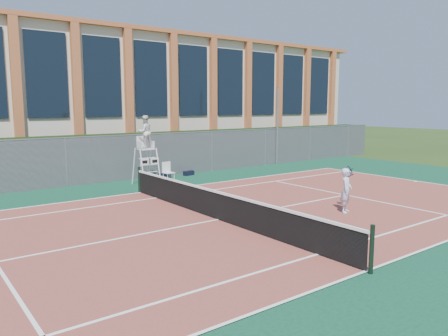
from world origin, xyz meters
TOP-DOWN VIEW (x-y plane):
  - ground at (0.00, 0.00)m, footprint 120.00×120.00m
  - apron at (0.00, 1.00)m, footprint 36.00×20.00m
  - tennis_court at (0.00, 0.00)m, footprint 23.77×10.97m
  - tennis_net at (0.00, 0.00)m, footprint 0.10×11.30m
  - fence at (0.00, 8.80)m, footprint 40.00×0.06m
  - hedge at (0.00, 10.00)m, footprint 40.00×1.40m
  - building at (0.00, 17.95)m, footprint 45.00×10.60m
  - steel_pole at (10.88, 8.70)m, footprint 0.12×0.12m
  - umpire_chair at (1.04, 7.04)m, footprint 0.90×1.38m
  - plastic_chair at (2.14, 7.00)m, footprint 0.48×0.48m
  - sports_bag_near at (2.56, 8.03)m, footprint 0.79×0.62m
  - sports_bag_far at (4.11, 8.26)m, footprint 0.63×0.37m
  - tennis_player at (4.04, -1.81)m, footprint 0.92×0.70m

SIDE VIEW (x-z plane):
  - ground at x=0.00m, z-range 0.00..0.00m
  - apron at x=0.00m, z-range 0.00..0.01m
  - tennis_court at x=0.00m, z-range 0.01..0.03m
  - sports_bag_far at x=4.11m, z-range 0.01..0.25m
  - sports_bag_near at x=2.56m, z-range 0.01..0.32m
  - tennis_net at x=0.00m, z-range -0.01..1.09m
  - plastic_chair at x=2.14m, z-range 0.10..1.08m
  - tennis_player at x=4.04m, z-range 0.02..1.56m
  - fence at x=0.00m, z-range 0.00..2.20m
  - hedge at x=0.00m, z-range 0.00..2.20m
  - steel_pole at x=10.88m, z-range 0.00..4.67m
  - umpire_chair at x=1.04m, z-range 0.74..3.97m
  - building at x=0.00m, z-range 0.03..8.26m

